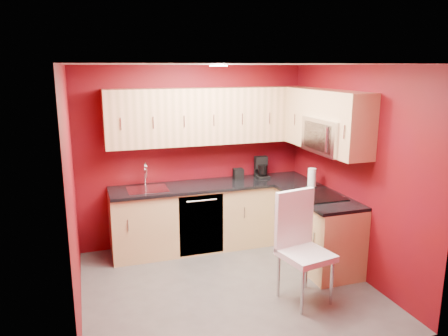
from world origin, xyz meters
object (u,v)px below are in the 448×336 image
sink (147,186)px  paper_towel (312,178)px  microwave (331,136)px  napkin_holder (238,174)px  coffee_maker (262,167)px  dining_chair (306,249)px

sink → paper_towel: size_ratio=2.05×
microwave → napkin_holder: size_ratio=5.18×
sink → coffee_maker: size_ratio=1.74×
sink → dining_chair: size_ratio=0.44×
coffee_maker → dining_chair: size_ratio=0.25×
microwave → coffee_maker: (-0.42, 1.10, -0.60)m
napkin_holder → paper_towel: paper_towel is taller
microwave → dining_chair: microwave is taller
paper_towel → dining_chair: (-0.70, -1.15, -0.44)m
napkin_holder → dining_chair: 1.91m
coffee_maker → paper_towel: bearing=-55.4°
sink → paper_towel: (2.10, -0.59, 0.09)m
napkin_holder → microwave: bearing=-55.7°
sink → napkin_holder: 1.33m
sink → paper_towel: bearing=-15.8°
napkin_holder → paper_towel: size_ratio=0.58×
napkin_holder → dining_chair: size_ratio=0.12×
sink → napkin_holder: size_ratio=3.55×
microwave → coffee_maker: microwave is taller
sink → dining_chair: (1.40, -1.74, -0.35)m
coffee_maker → microwave: bearing=-66.1°
paper_towel → coffee_maker: bearing=121.7°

